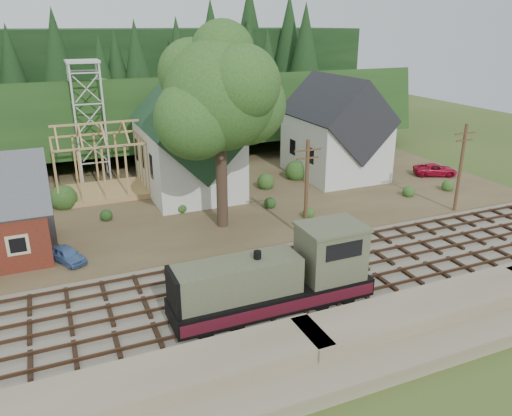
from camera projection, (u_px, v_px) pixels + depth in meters
name	position (u px, v px, depth m)	size (l,w,h in m)	color
ground	(246.00, 290.00, 31.58)	(140.00, 140.00, 0.00)	#384C1E
embankment	(312.00, 370.00, 24.26)	(64.00, 5.00, 1.60)	#7F7259
railroad_bed	(246.00, 289.00, 31.55)	(64.00, 11.00, 0.16)	#726B5B
village_flat	(174.00, 200.00, 47.02)	(64.00, 26.00, 0.30)	brown
hillside	(130.00, 147.00, 67.74)	(70.00, 28.00, 8.00)	#1E3F19
ridge	(112.00, 126.00, 81.52)	(80.00, 20.00, 12.00)	black
church	(187.00, 142.00, 47.45)	(8.40, 15.17, 13.00)	silver
farmhouse	(335.00, 133.00, 52.90)	(8.40, 10.80, 10.60)	silver
timber_frame	(100.00, 165.00, 47.16)	(8.20, 6.20, 6.99)	tan
lattice_tower	(85.00, 85.00, 49.96)	(3.20, 3.20, 12.12)	silver
big_tree	(221.00, 103.00, 37.50)	(10.90, 8.40, 14.70)	#38281E
telegraph_pole_near	(306.00, 189.00, 37.16)	(2.20, 0.28, 8.00)	#4C331E
telegraph_pole_far	(461.00, 167.00, 42.71)	(2.20, 0.28, 8.00)	#4C331E
locomotive	(280.00, 279.00, 28.59)	(11.81, 2.95, 4.73)	black
car_blue	(67.00, 255.00, 34.38)	(1.33, 3.31, 1.13)	#5074AD
car_red	(435.00, 170.00, 53.98)	(2.09, 4.54, 1.26)	#B40E2C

